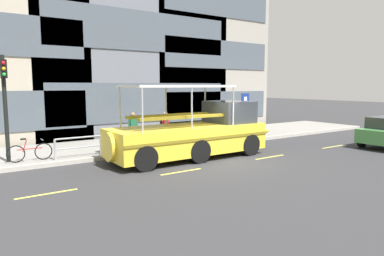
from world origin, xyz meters
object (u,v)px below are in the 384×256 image
Objects in this scene: traffic_light_pole at (5,98)px; pedestrian_mid_left at (165,124)px; parking_sign at (245,107)px; pedestrian_mid_right at (133,126)px; leaned_bicycle at (30,152)px; duck_tour_boat at (198,133)px; pedestrian_near_bow at (204,120)px.

traffic_light_pole is 2.54× the size of pedestrian_mid_left.
pedestrian_mid_right is at bearing 175.67° from parking_sign.
leaned_bicycle is 5.01m from pedestrian_mid_right.
duck_tour_boat is (-5.28, -2.60, -0.86)m from parking_sign.
pedestrian_mid_right is (-1.77, 3.14, 0.14)m from duck_tour_boat.
pedestrian_near_bow is 1.02× the size of pedestrian_mid_right.
parking_sign is (12.70, -0.11, -0.80)m from traffic_light_pole.
parking_sign is at bearing -8.64° from pedestrian_mid_left.
duck_tour_boat is (6.68, -2.43, 0.53)m from leaned_bicycle.
parking_sign reaches higher than pedestrian_mid_right.
pedestrian_mid_right is at bearing 119.42° from duck_tour_boat.
pedestrian_mid_left is at bearing 171.36° from parking_sign.
traffic_light_pole is at bearing 179.51° from parking_sign.
parking_sign is 1.49× the size of leaned_bicycle.
leaned_bicycle is (0.74, -0.28, -2.20)m from traffic_light_pole.
traffic_light_pole is 2.40× the size of pedestrian_near_bow.
duck_tour_boat reaches higher than pedestrian_mid_left.
traffic_light_pole is 7.83m from pedestrian_mid_left.
leaned_bicycle is 9.63m from pedestrian_near_bow.
traffic_light_pole reaches higher than parking_sign.
traffic_light_pole reaches higher than pedestrian_near_bow.
pedestrian_near_bow is 4.65m from pedestrian_mid_right.
leaned_bicycle is at bearing -20.85° from traffic_light_pole.
pedestrian_near_bow is at bearing 3.94° from pedestrian_mid_right.
traffic_light_pole is at bearing -175.08° from pedestrian_mid_left.
duck_tour_boat is 3.60m from pedestrian_mid_right.
duck_tour_boat is at bearing -20.08° from traffic_light_pole.
pedestrian_near_bow is at bearing 50.28° from duck_tour_boat.
pedestrian_mid_left is at bearing 6.66° from pedestrian_mid_right.
pedestrian_mid_right is at bearing -176.06° from pedestrian_near_bow.
leaned_bicycle is at bearing -173.86° from pedestrian_near_bow.
traffic_light_pole is 0.47× the size of duck_tour_boat.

